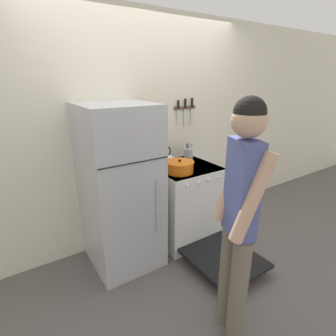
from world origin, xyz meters
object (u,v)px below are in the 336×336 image
(refrigerator, at_px, (120,188))
(dutch_oven_pot, at_px, (180,167))
(utensil_jar, at_px, (189,154))
(person, at_px, (239,215))
(stove_range, at_px, (185,203))
(tea_kettle, at_px, (166,159))

(refrigerator, height_order, dutch_oven_pot, refrigerator)
(utensil_jar, height_order, person, person)
(stove_range, distance_m, dutch_oven_pot, 0.55)
(refrigerator, xyz_separation_m, dutch_oven_pot, (0.63, -0.13, 0.15))
(dutch_oven_pot, xyz_separation_m, utensil_jar, (0.34, 0.28, 0.02))
(refrigerator, relative_size, tea_kettle, 7.33)
(refrigerator, distance_m, tea_kettle, 0.67)
(stove_range, distance_m, person, 1.41)
(stove_range, bearing_deg, refrigerator, 177.82)
(dutch_oven_pot, relative_size, utensil_jar, 1.48)
(person, bearing_deg, refrigerator, 34.97)
(refrigerator, height_order, person, person)
(tea_kettle, xyz_separation_m, person, (-0.32, -1.38, 0.03))
(dutch_oven_pot, height_order, person, person)
(tea_kettle, xyz_separation_m, utensil_jar, (0.32, 0.01, 0.01))
(tea_kettle, relative_size, utensil_jar, 0.96)
(utensil_jar, relative_size, person, 0.13)
(refrigerator, bearing_deg, dutch_oven_pot, -11.87)
(stove_range, bearing_deg, tea_kettle, 129.75)
(stove_range, relative_size, utensil_jar, 6.09)
(refrigerator, relative_size, utensil_jar, 7.05)
(dutch_oven_pot, bearing_deg, refrigerator, 168.13)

